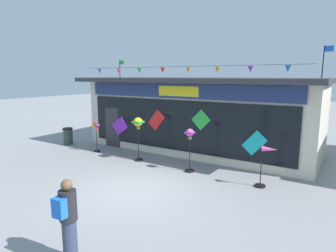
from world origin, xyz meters
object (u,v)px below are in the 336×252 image
object	(u,v)px
person_near_camera	(68,219)
trash_bin	(68,136)
wind_spinner_far_left	(96,132)
wind_spinner_left	(138,126)
wind_spinner_center_left	(190,140)
wind_spinner_center_right	(266,162)
kite_shop_building	(199,113)

from	to	relation	value
person_near_camera	trash_bin	size ratio (longest dim) A/B	1.91
wind_spinner_far_left	wind_spinner_left	size ratio (longest dim) A/B	0.79
wind_spinner_far_left	wind_spinner_center_left	size ratio (longest dim) A/B	0.89
wind_spinner_center_right	trash_bin	xyz separation A→B (m)	(-10.42, 0.50, -0.43)
kite_shop_building	wind_spinner_center_right	bearing A→B (deg)	-39.96
kite_shop_building	person_near_camera	xyz separation A→B (m)	(1.93, -9.41, -0.89)
wind_spinner_left	wind_spinner_center_right	world-z (taller)	wind_spinner_left
person_near_camera	wind_spinner_center_right	bearing A→B (deg)	-115.34
wind_spinner_center_left	wind_spinner_center_right	distance (m)	2.86
kite_shop_building	trash_bin	size ratio (longest dim) A/B	12.88
wind_spinner_far_left	wind_spinner_left	xyz separation A→B (m)	(2.62, -0.05, 0.55)
kite_shop_building	trash_bin	bearing A→B (deg)	-154.61
wind_spinner_center_left	person_near_camera	size ratio (longest dim) A/B	0.99
kite_shop_building	wind_spinner_far_left	xyz separation A→B (m)	(-3.84, -3.26, -0.81)
trash_bin	kite_shop_building	bearing A→B (deg)	25.39
wind_spinner_left	wind_spinner_center_right	size ratio (longest dim) A/B	1.35
kite_shop_building	wind_spinner_center_left	bearing A→B (deg)	-68.87
wind_spinner_far_left	person_near_camera	distance (m)	8.43
wind_spinner_left	trash_bin	bearing A→B (deg)	176.17
wind_spinner_far_left	person_near_camera	bearing A→B (deg)	-46.83
wind_spinner_center_right	person_near_camera	world-z (taller)	person_near_camera
wind_spinner_center_left	wind_spinner_center_right	size ratio (longest dim) A/B	1.20
wind_spinner_left	person_near_camera	size ratio (longest dim) A/B	1.12
wind_spinner_left	person_near_camera	distance (m)	6.89
kite_shop_building	wind_spinner_center_left	xyz separation A→B (m)	(1.31, -3.40, -0.55)
wind_spinner_center_left	trash_bin	bearing A→B (deg)	176.78
person_near_camera	trash_bin	world-z (taller)	person_near_camera
wind_spinner_center_left	person_near_camera	distance (m)	6.05
kite_shop_building	wind_spinner_far_left	distance (m)	5.10
wind_spinner_far_left	trash_bin	distance (m)	2.50
trash_bin	wind_spinner_far_left	bearing A→B (deg)	-6.74
person_near_camera	trash_bin	bearing A→B (deg)	-42.92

